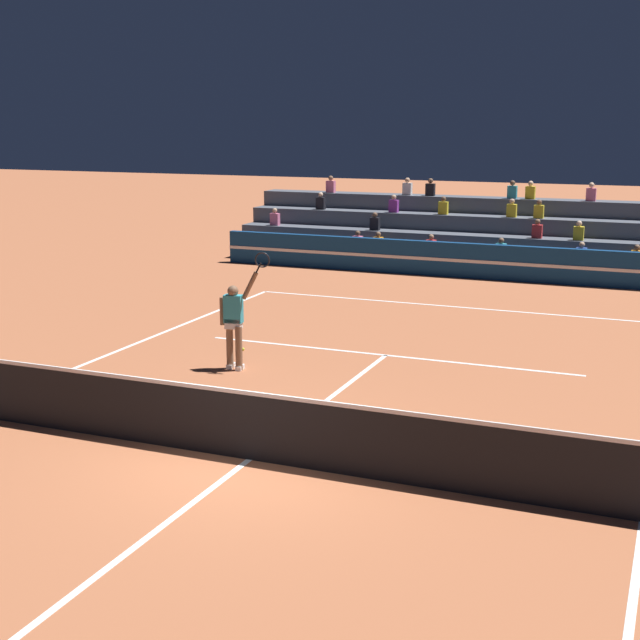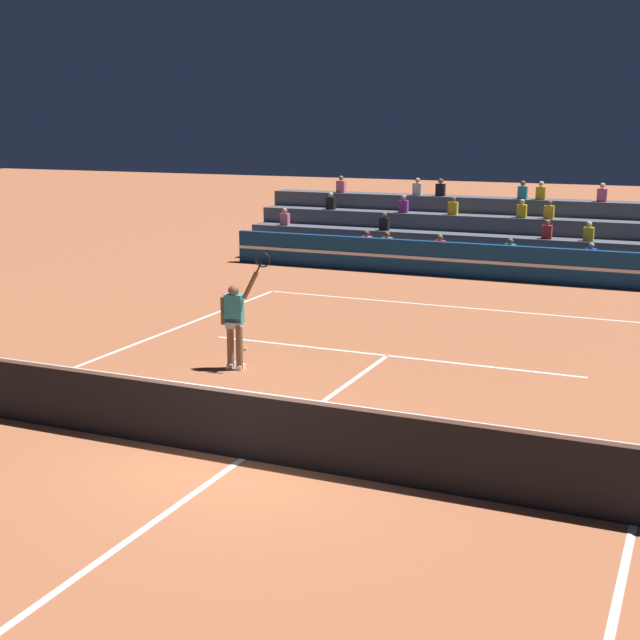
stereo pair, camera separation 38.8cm
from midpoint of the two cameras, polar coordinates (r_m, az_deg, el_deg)
ground_plane at (r=13.38m, az=-4.14°, el=-8.86°), size 120.00×120.00×0.00m
court_lines at (r=13.38m, az=-4.14°, el=-8.85°), size 11.10×23.90×0.01m
tennis_net at (r=13.19m, az=-4.18°, el=-6.66°), size 12.00×0.10×1.10m
sponsor_banner_wall at (r=28.38m, az=11.51°, el=3.64°), size 18.00×0.26×1.10m
bleacher_stand at (r=31.41m, az=12.81°, el=4.97°), size 18.97×3.80×2.83m
tennis_player at (r=17.80m, az=-4.82°, el=-0.06°), size 1.10×0.32×2.45m
tennis_ball at (r=19.43m, az=-4.25°, el=-1.85°), size 0.07×0.07×0.07m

